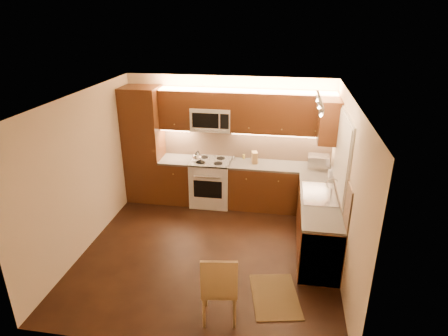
% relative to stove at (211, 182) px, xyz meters
% --- Properties ---
extents(floor, '(4.00, 4.00, 0.01)m').
position_rel_stove_xyz_m(floor, '(0.30, -1.68, -0.46)').
color(floor, black).
rests_on(floor, ground).
extents(ceiling, '(4.00, 4.00, 0.01)m').
position_rel_stove_xyz_m(ceiling, '(0.30, -1.68, 2.04)').
color(ceiling, beige).
rests_on(ceiling, ground).
extents(wall_back, '(4.00, 0.01, 2.50)m').
position_rel_stove_xyz_m(wall_back, '(0.30, 0.32, 0.79)').
color(wall_back, beige).
rests_on(wall_back, ground).
extents(wall_front, '(4.00, 0.01, 2.50)m').
position_rel_stove_xyz_m(wall_front, '(0.30, -3.67, 0.79)').
color(wall_front, beige).
rests_on(wall_front, ground).
extents(wall_left, '(0.01, 4.00, 2.50)m').
position_rel_stove_xyz_m(wall_left, '(-1.70, -1.68, 0.79)').
color(wall_left, beige).
rests_on(wall_left, ground).
extents(wall_right, '(0.01, 4.00, 2.50)m').
position_rel_stove_xyz_m(wall_right, '(2.30, -1.68, 0.79)').
color(wall_right, beige).
rests_on(wall_right, ground).
extents(pantry, '(0.70, 0.60, 2.30)m').
position_rel_stove_xyz_m(pantry, '(-1.35, 0.02, 0.69)').
color(pantry, '#4B2610').
rests_on(pantry, floor).
extents(base_cab_back_left, '(0.62, 0.60, 0.86)m').
position_rel_stove_xyz_m(base_cab_back_left, '(-0.69, 0.02, -0.03)').
color(base_cab_back_left, '#4B2610').
rests_on(base_cab_back_left, floor).
extents(counter_back_left, '(0.62, 0.60, 0.04)m').
position_rel_stove_xyz_m(counter_back_left, '(-0.69, 0.02, 0.42)').
color(counter_back_left, '#383533').
rests_on(counter_back_left, base_cab_back_left).
extents(base_cab_back_right, '(1.92, 0.60, 0.86)m').
position_rel_stove_xyz_m(base_cab_back_right, '(1.34, 0.02, -0.03)').
color(base_cab_back_right, '#4B2610').
rests_on(base_cab_back_right, floor).
extents(counter_back_right, '(1.92, 0.60, 0.04)m').
position_rel_stove_xyz_m(counter_back_right, '(1.34, 0.02, 0.42)').
color(counter_back_right, '#383533').
rests_on(counter_back_right, base_cab_back_right).
extents(base_cab_right, '(0.60, 2.00, 0.86)m').
position_rel_stove_xyz_m(base_cab_right, '(2.00, -1.28, -0.03)').
color(base_cab_right, '#4B2610').
rests_on(base_cab_right, floor).
extents(counter_right, '(0.60, 2.00, 0.04)m').
position_rel_stove_xyz_m(counter_right, '(2.00, -1.28, 0.42)').
color(counter_right, '#383533').
rests_on(counter_right, base_cab_right).
extents(dishwasher, '(0.58, 0.60, 0.84)m').
position_rel_stove_xyz_m(dishwasher, '(2.00, -1.98, -0.03)').
color(dishwasher, silver).
rests_on(dishwasher, floor).
extents(backsplash_back, '(3.30, 0.02, 0.60)m').
position_rel_stove_xyz_m(backsplash_back, '(0.65, 0.31, 0.74)').
color(backsplash_back, tan).
rests_on(backsplash_back, wall_back).
extents(backsplash_right, '(0.02, 2.00, 0.60)m').
position_rel_stove_xyz_m(backsplash_right, '(2.29, -1.28, 0.74)').
color(backsplash_right, tan).
rests_on(backsplash_right, wall_right).
extents(upper_cab_back_left, '(0.62, 0.35, 0.75)m').
position_rel_stove_xyz_m(upper_cab_back_left, '(-0.69, 0.15, 1.42)').
color(upper_cab_back_left, '#4B2610').
rests_on(upper_cab_back_left, wall_back).
extents(upper_cab_back_right, '(1.92, 0.35, 0.75)m').
position_rel_stove_xyz_m(upper_cab_back_right, '(1.34, 0.15, 1.42)').
color(upper_cab_back_right, '#4B2610').
rests_on(upper_cab_back_right, wall_back).
extents(upper_cab_bridge, '(0.76, 0.35, 0.31)m').
position_rel_stove_xyz_m(upper_cab_bridge, '(0.00, 0.15, 1.63)').
color(upper_cab_bridge, '#4B2610').
rests_on(upper_cab_bridge, wall_back).
extents(upper_cab_right_corner, '(0.35, 0.50, 0.75)m').
position_rel_stove_xyz_m(upper_cab_right_corner, '(2.12, -0.28, 1.42)').
color(upper_cab_right_corner, '#4B2610').
rests_on(upper_cab_right_corner, wall_right).
extents(stove, '(0.76, 0.65, 0.92)m').
position_rel_stove_xyz_m(stove, '(0.00, 0.00, 0.00)').
color(stove, silver).
rests_on(stove, floor).
extents(microwave, '(0.76, 0.38, 0.44)m').
position_rel_stove_xyz_m(microwave, '(0.00, 0.14, 1.26)').
color(microwave, silver).
rests_on(microwave, wall_back).
extents(window_frame, '(0.03, 1.44, 1.24)m').
position_rel_stove_xyz_m(window_frame, '(2.29, -1.12, 1.14)').
color(window_frame, silver).
rests_on(window_frame, wall_right).
extents(window_blinds, '(0.02, 1.36, 1.16)m').
position_rel_stove_xyz_m(window_blinds, '(2.27, -1.12, 1.14)').
color(window_blinds, silver).
rests_on(window_blinds, wall_right).
extents(sink, '(0.52, 0.86, 0.15)m').
position_rel_stove_xyz_m(sink, '(2.00, -1.12, 0.52)').
color(sink, silver).
rests_on(sink, counter_right).
extents(faucet, '(0.20, 0.04, 0.30)m').
position_rel_stove_xyz_m(faucet, '(2.18, -1.12, 0.59)').
color(faucet, silver).
rests_on(faucet, counter_right).
extents(track_light_bar, '(0.04, 1.20, 0.03)m').
position_rel_stove_xyz_m(track_light_bar, '(1.85, -1.27, 2.00)').
color(track_light_bar, silver).
rests_on(track_light_bar, ceiling).
extents(kettle, '(0.24, 0.24, 0.22)m').
position_rel_stove_xyz_m(kettle, '(-0.24, -0.10, 0.57)').
color(kettle, silver).
rests_on(kettle, stove).
extents(toaster_oven, '(0.40, 0.30, 0.23)m').
position_rel_stove_xyz_m(toaster_oven, '(2.04, 0.04, 0.56)').
color(toaster_oven, silver).
rests_on(toaster_oven, counter_back_right).
extents(knife_block, '(0.14, 0.18, 0.23)m').
position_rel_stove_xyz_m(knife_block, '(0.85, 0.06, 0.55)').
color(knife_block, olive).
rests_on(knife_block, counter_back_right).
extents(spice_jar_a, '(0.05, 0.05, 0.10)m').
position_rel_stove_xyz_m(spice_jar_a, '(0.44, 0.14, 0.49)').
color(spice_jar_a, silver).
rests_on(spice_jar_a, counter_back_right).
extents(spice_jar_b, '(0.04, 0.04, 0.10)m').
position_rel_stove_xyz_m(spice_jar_b, '(0.82, 0.19, 0.49)').
color(spice_jar_b, brown).
rests_on(spice_jar_b, counter_back_right).
extents(spice_jar_c, '(0.05, 0.05, 0.09)m').
position_rel_stove_xyz_m(spice_jar_c, '(0.78, 0.19, 0.49)').
color(spice_jar_c, silver).
rests_on(spice_jar_c, counter_back_right).
extents(spice_jar_d, '(0.06, 0.06, 0.09)m').
position_rel_stove_xyz_m(spice_jar_d, '(0.62, 0.26, 0.48)').
color(spice_jar_d, '#AF9634').
rests_on(spice_jar_d, counter_back_right).
extents(soap_bottle, '(0.10, 0.10, 0.20)m').
position_rel_stove_xyz_m(soap_bottle, '(2.24, -0.39, 0.54)').
color(soap_bottle, white).
rests_on(soap_bottle, counter_right).
extents(rug, '(0.78, 1.02, 0.01)m').
position_rel_stove_xyz_m(rug, '(1.40, -2.58, -0.45)').
color(rug, black).
rests_on(rug, floor).
extents(dining_chair, '(0.49, 0.49, 0.98)m').
position_rel_stove_xyz_m(dining_chair, '(0.72, -3.05, 0.03)').
color(dining_chair, olive).
rests_on(dining_chair, floor).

